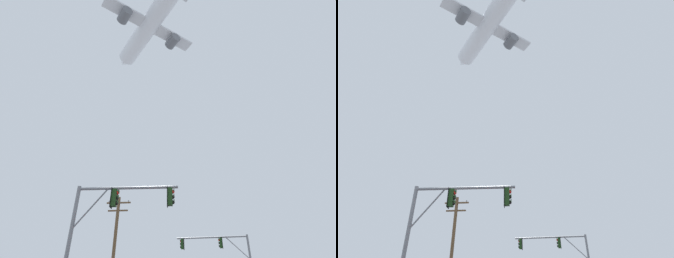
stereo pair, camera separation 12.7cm
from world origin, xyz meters
TOP-DOWN VIEW (x-y plane):
  - signal_pole_near at (-4.55, 6.28)m, footprint 5.48×0.54m
  - signal_pole_far at (2.41, 20.08)m, footprint 6.82×0.91m
  - utility_pole at (-6.92, 16.05)m, footprint 2.20×0.28m
  - airplane at (-8.11, 29.97)m, footprint 20.56×24.54m

SIDE VIEW (x-z plane):
  - signal_pole_far at x=2.41m, z-range 1.59..7.71m
  - utility_pole at x=-6.92m, z-range 0.29..9.14m
  - signal_pole_near at x=-4.55m, z-range 1.57..7.93m
  - airplane at x=-8.11m, z-range 49.04..56.83m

